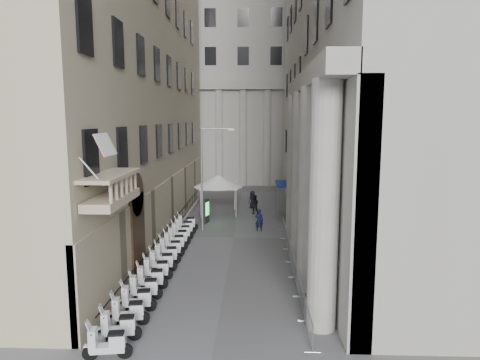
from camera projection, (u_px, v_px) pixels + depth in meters
The scene contains 33 objects.
left_building at pixel (133, 1), 31.34m from camera, with size 5.00×36.00×34.00m, color #B4AA8B.
far_building at pixel (244, 69), 57.08m from camera, with size 22.00×10.00×30.00m, color #A5A39C.
iron_fence at pixel (171, 242), 29.72m from camera, with size 0.30×28.00×1.40m, color black, non-canonical shape.
blue_awning at pixel (285, 216), 37.33m from camera, with size 1.60×3.00×3.00m, color navy, non-canonical shape.
flag at pixel (114, 336), 16.85m from camera, with size 1.00×1.40×8.20m, color #9E0C11, non-canonical shape.
scooter_0 at pixel (109, 359), 15.23m from camera, with size 0.56×1.40×1.50m, color silver, non-canonical shape.
scooter_1 at pixel (120, 341), 16.48m from camera, with size 0.56×1.40×1.50m, color silver, non-canonical shape.
scooter_2 at pixel (129, 325), 17.73m from camera, with size 0.56×1.40×1.50m, color silver, non-canonical shape.
scooter_3 at pixel (137, 312), 18.97m from camera, with size 0.56×1.40×1.50m, color silver, non-canonical shape.
scooter_4 at pixel (145, 300), 20.22m from camera, with size 0.56×1.40×1.50m, color silver, non-canonical shape.
scooter_5 at pixel (151, 289), 21.46m from camera, with size 0.56×1.40×1.50m, color silver, non-canonical shape.
scooter_6 at pixel (157, 280), 22.71m from camera, with size 0.56×1.40×1.50m, color silver, non-canonical shape.
scooter_7 at pixel (162, 271), 23.96m from camera, with size 0.56×1.40×1.50m, color silver, non-canonical shape.
scooter_8 at pixel (167, 264), 25.20m from camera, with size 0.56×1.40×1.50m, color silver, non-canonical shape.
scooter_9 at pixel (171, 257), 26.45m from camera, with size 0.56×1.40×1.50m, color silver, non-canonical shape.
scooter_10 at pixel (175, 251), 27.70m from camera, with size 0.56×1.40×1.50m, color silver, non-canonical shape.
scooter_11 at pixel (178, 245), 28.94m from camera, with size 0.56×1.40×1.50m, color silver, non-canonical shape.
scooter_12 at pixel (181, 240), 30.19m from camera, with size 0.56×1.40×1.50m, color silver, non-canonical shape.
scooter_13 at pixel (184, 235), 31.43m from camera, with size 0.56×1.40×1.50m, color silver, non-canonical shape.
scooter_14 at pixel (187, 230), 32.68m from camera, with size 0.56×1.40×1.50m, color silver, non-canonical shape.
barrier_0 at pixel (309, 337), 16.81m from camera, with size 0.60×2.40×1.10m, color #ADB0B5, non-canonical shape.
barrier_1 at pixel (302, 309), 19.28m from camera, with size 0.60×2.40×1.10m, color #ADB0B5, non-canonical shape.
barrier_2 at pixel (296, 287), 21.76m from camera, with size 0.60×2.40×1.10m, color #ADB0B5, non-canonical shape.
barrier_3 at pixel (292, 270), 24.23m from camera, with size 0.60×2.40×1.10m, color #ADB0B5, non-canonical shape.
barrier_4 at pixel (289, 256), 26.70m from camera, with size 0.60×2.40×1.10m, color #ADB0B5, non-canonical shape.
barrier_5 at pixel (286, 244), 29.17m from camera, with size 0.60×2.40×1.10m, color #ADB0B5, non-canonical shape.
barrier_6 at pixel (284, 234), 31.65m from camera, with size 0.60×2.40×1.10m, color #ADB0B5, non-canonical shape.
security_tent at pixel (220, 181), 37.94m from camera, with size 4.34×4.34×3.52m.
street_lamp at pixel (206, 170), 32.22m from camera, with size 2.52×0.56×7.77m.
info_kiosk at pixel (206, 211), 34.89m from camera, with size 0.50×0.95×1.94m.
pedestrian_a at pixel (259, 220), 32.42m from camera, with size 0.62×0.40×1.69m, color #0D1637.
pedestrian_b at pixel (254, 204), 38.28m from camera, with size 0.83×0.65×1.71m, color black.
pedestrian_c at pixel (253, 199), 40.74m from camera, with size 0.81×0.53×1.66m, color black.
Camera 1 is at (1.54, -10.60, 8.52)m, focal length 32.00 mm.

